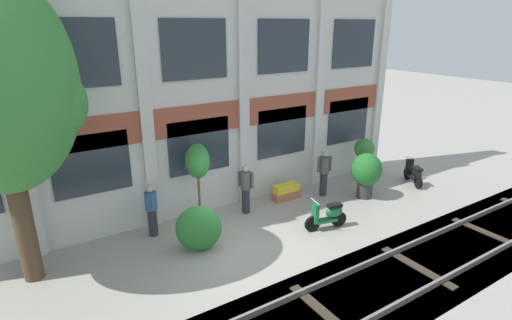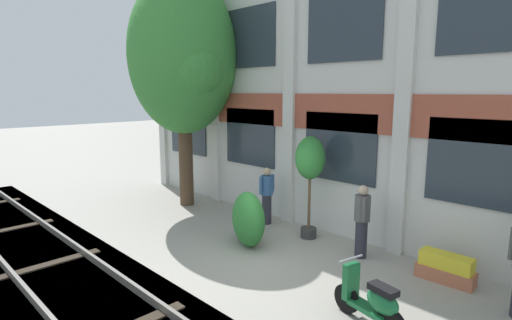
{
  "view_description": "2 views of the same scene",
  "coord_description": "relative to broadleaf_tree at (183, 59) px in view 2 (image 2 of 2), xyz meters",
  "views": [
    {
      "loc": [
        -4.89,
        -8.3,
        5.85
      ],
      "look_at": [
        1.09,
        1.09,
        2.04
      ],
      "focal_mm": 28.0,
      "sensor_mm": 36.0,
      "label": 1
    },
    {
      "loc": [
        5.46,
        -5.65,
        3.61
      ],
      "look_at": [
        -1.22,
        0.97,
        1.99
      ],
      "focal_mm": 28.0,
      "sensor_mm": 36.0,
      "label": 2
    }
  ],
  "objects": [
    {
      "name": "ground_plane",
      "position": [
        4.99,
        -1.57,
        -4.59
      ],
      "size": [
        80.0,
        80.0,
        0.0
      ],
      "primitive_type": "plane",
      "color": "#9E998E"
    },
    {
      "name": "topiary_hedge",
      "position": [
        3.93,
        -1.0,
        -3.95
      ],
      "size": [
        1.42,
        1.15,
        1.29
      ],
      "primitive_type": "ellipsoid",
      "rotation": [
        0.0,
        0.0,
        5.85
      ],
      "color": "#2D7A33",
      "rests_on": "ground"
    },
    {
      "name": "potted_plant_square_trough",
      "position": [
        7.92,
        0.42,
        -4.33
      ],
      "size": [
        1.06,
        0.4,
        0.55
      ],
      "color": "#B76647",
      "rests_on": "ground"
    },
    {
      "name": "broadleaf_tree",
      "position": [
        0.0,
        0.0,
        0.0
      ],
      "size": [
        3.45,
        3.29,
        7.12
      ],
      "color": "#4C3826",
      "rests_on": "ground"
    },
    {
      "name": "apartment_facade",
      "position": [
        4.99,
        1.33,
        -0.17
      ],
      "size": [
        16.27,
        0.64,
        8.89
      ],
      "color": "silver",
      "rests_on": "ground"
    },
    {
      "name": "potted_plant_low_pan",
      "position": [
        4.61,
        0.42,
        -2.71
      ],
      "size": [
        0.72,
        0.72,
        2.55
      ],
      "color": "#333333",
      "rests_on": "ground"
    },
    {
      "name": "resident_watching_tracks",
      "position": [
        6.17,
        0.27,
        -3.72
      ],
      "size": [
        0.37,
        0.43,
        1.63
      ],
      "rotation": [
        0.0,
        0.0,
        -2.45
      ],
      "color": "#282833",
      "rests_on": "ground"
    },
    {
      "name": "resident_near_plants",
      "position": [
        3.14,
        0.45,
        -3.75
      ],
      "size": [
        0.34,
        0.53,
        1.57
      ],
      "rotation": [
        0.0,
        0.0,
        -0.05
      ],
      "color": "#282833",
      "rests_on": "ground"
    },
    {
      "name": "scooter_near_curb",
      "position": [
        7.68,
        -1.98,
        -4.15
      ],
      "size": [
        1.37,
        0.57,
        0.98
      ],
      "rotation": [
        0.0,
        0.0,
        2.93
      ],
      "color": "black",
      "rests_on": "ground"
    }
  ]
}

